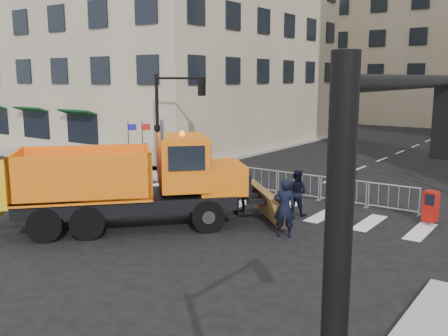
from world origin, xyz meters
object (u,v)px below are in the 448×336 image
Objects in this scene: cop_a at (284,208)px; cop_b at (296,193)px; cop_c at (240,190)px; worker at (197,154)px; newspaper_box at (431,206)px; plow_truck at (120,180)px.

cop_b is at bearing -94.84° from cop_a.
cop_c is (-1.87, -1.09, 0.05)m from cop_b.
worker is 13.03m from newspaper_box.
newspaper_box is (8.77, 6.69, -1.03)m from plow_truck.
cop_b is 2.16m from cop_c.
plow_truck reaches higher than cop_a.
cop_a is 1.11× the size of cop_b.
cop_b is at bearing 149.24° from cop_c.
cop_a is at bearing 102.37° from cop_b.
cop_b is (-0.91, 2.62, -0.10)m from cop_a.
cop_c reaches higher than newspaper_box.
worker reaches higher than cop_a.
worker is (-3.99, 9.29, -0.62)m from plow_truck.
cop_c is 6.96m from newspaper_box.
cop_c is 1.70× the size of newspaper_box.
cop_a is at bearing -117.54° from newspaper_box.
cop_b is at bearing -65.97° from worker.
worker is (-9.13, 6.82, 0.13)m from cop_a.
plow_truck is at bearing -1.35° from cop_c.
newspaper_box is (3.64, 4.22, -0.29)m from cop_a.
plow_truck is at bearing -105.63° from worker.
plow_truck reaches higher than cop_c.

